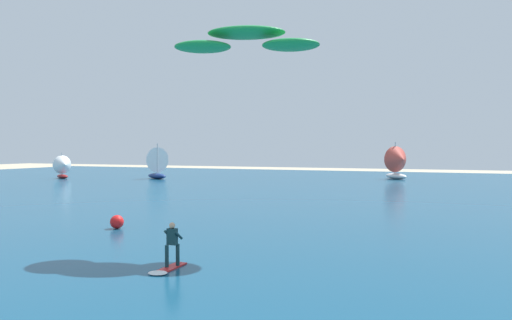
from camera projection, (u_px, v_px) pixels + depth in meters
The scene contains 7 objects.
ocean at pixel (380, 194), 45.71m from camera, with size 160.00×90.00×0.10m, color navy.
kitesurfer at pixel (169, 252), 17.12m from camera, with size 0.70×1.95×1.67m.
kite at pixel (246, 41), 21.19m from camera, with size 6.92×3.85×1.00m.
sailboat_heeled_over at pixel (155, 162), 68.21m from camera, with size 4.57×4.07×5.11m.
sailboat_mid_right at pixel (63, 167), 68.30m from camera, with size 3.38×3.02×3.78m.
sailboat_outermost at pixel (399, 162), 66.68m from camera, with size 4.58×4.72×5.28m.
marker_buoy at pixel (117, 222), 25.73m from camera, with size 0.74×0.74×0.74m, color red.
Camera 1 is at (5.59, 3.78, 4.50)m, focal length 33.03 mm.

